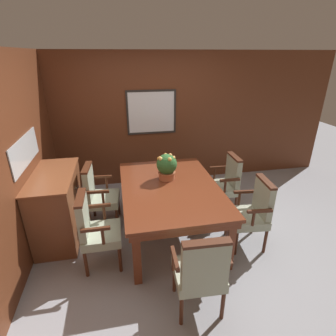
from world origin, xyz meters
TOP-DOWN VIEW (x-y plane):
  - ground_plane at (0.00, 0.00)m, footprint 14.00×14.00m
  - wall_back at (-0.00, 1.90)m, footprint 7.20×0.08m
  - wall_left at (-1.84, 0.00)m, footprint 0.08×7.20m
  - dining_table at (-0.02, 0.14)m, footprint 1.29×1.86m
  - chair_left_far at (-1.01, 0.56)m, footprint 0.48×0.54m
  - chair_right_far at (0.96, 0.56)m, footprint 0.46×0.52m
  - chair_left_near at (-1.01, -0.28)m, footprint 0.45×0.52m
  - chair_head_near at (0.00, -1.16)m, footprint 0.53×0.47m
  - chair_right_near at (0.99, -0.30)m, footprint 0.49×0.54m
  - potted_plant at (-0.02, 0.37)m, footprint 0.29×0.29m
  - sideboard_cabinet at (-1.54, 0.40)m, footprint 0.55×1.16m

SIDE VIEW (x-z plane):
  - ground_plane at x=0.00m, z-range 0.00..0.00m
  - sideboard_cabinet at x=-1.54m, z-range 0.00..0.94m
  - chair_left_far at x=-1.01m, z-range 0.04..0.99m
  - chair_right_far at x=0.96m, z-range 0.04..0.99m
  - chair_left_near at x=-1.01m, z-range 0.04..0.99m
  - chair_head_near at x=0.00m, z-range 0.04..0.99m
  - chair_right_near at x=0.99m, z-range 0.04..0.99m
  - dining_table at x=-0.02m, z-range 0.28..1.03m
  - potted_plant at x=-0.02m, z-range 0.75..1.13m
  - wall_left at x=-1.84m, z-range 0.00..2.45m
  - wall_back at x=0.00m, z-range 0.00..2.45m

